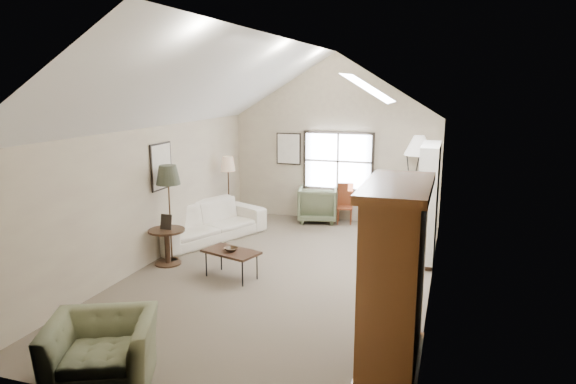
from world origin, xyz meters
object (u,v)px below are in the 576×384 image
(armoire, at_px, (394,278))
(side_table, at_px, (167,247))
(armchair_far, at_px, (318,204))
(armchair_near, at_px, (102,351))
(sofa, at_px, (206,222))
(coffee_table, at_px, (231,264))
(side_chair, at_px, (345,204))

(armoire, bearing_deg, side_table, 152.30)
(armchair_far, relative_size, side_table, 1.40)
(armchair_far, distance_m, side_table, 4.24)
(armoire, bearing_deg, armchair_near, -156.65)
(armchair_near, height_order, side_table, armchair_near)
(armchair_far, bearing_deg, sofa, 37.54)
(armoire, bearing_deg, armchair_far, 112.31)
(armchair_far, bearing_deg, armchair_near, 73.84)
(armchair_far, bearing_deg, coffee_table, 71.61)
(armoire, distance_m, side_table, 4.97)
(armoire, xyz_separation_m, side_table, (-4.34, 2.28, -0.77))
(sofa, height_order, armchair_far, armchair_far)
(armchair_near, bearing_deg, armchair_far, 61.41)
(armchair_far, relative_size, coffee_table, 0.98)
(armoire, distance_m, armchair_near, 3.36)
(side_table, height_order, side_chair, side_chair)
(sofa, xyz_separation_m, side_table, (0.04, -1.60, -0.06))
(side_table, bearing_deg, armoire, -27.70)
(armoire, height_order, sofa, armoire)
(sofa, xyz_separation_m, side_chair, (2.54, 2.22, 0.08))
(armchair_near, bearing_deg, armoire, -1.31)
(armchair_near, bearing_deg, side_chair, 56.31)
(sofa, distance_m, side_table, 1.60)
(side_table, xyz_separation_m, side_chair, (2.51, 3.82, 0.14))
(side_table, bearing_deg, coffee_table, -10.70)
(armoire, distance_m, sofa, 5.90)
(armchair_near, distance_m, side_table, 3.82)
(armchair_near, xyz_separation_m, coffee_table, (0.07, 3.32, -0.13))
(side_chair, bearing_deg, coffee_table, -114.13)
(coffee_table, height_order, side_chair, side_chair)
(side_table, bearing_deg, sofa, 91.28)
(armoire, xyz_separation_m, armchair_far, (-2.50, 6.10, -0.68))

